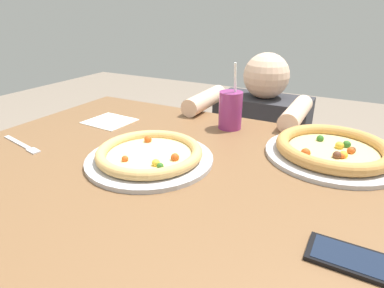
{
  "coord_description": "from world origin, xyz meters",
  "views": [
    {
      "loc": [
        0.43,
        -0.65,
        1.14
      ],
      "look_at": [
        0.03,
        0.09,
        0.78
      ],
      "focal_mm": 30.01,
      "sensor_mm": 36.0,
      "label": 1
    }
  ],
  "objects_px": {
    "pizza_far": "(333,150)",
    "fork": "(22,145)",
    "pizza_near": "(150,155)",
    "cell_phone": "(355,260)",
    "drink_cup_colored": "(230,110)",
    "diner_seated": "(258,166)"
  },
  "relations": [
    {
      "from": "pizza_far",
      "to": "cell_phone",
      "type": "bearing_deg",
      "value": -78.91
    },
    {
      "from": "pizza_far",
      "to": "diner_seated",
      "type": "xyz_separation_m",
      "value": [
        -0.34,
        0.48,
        -0.35
      ]
    },
    {
      "from": "pizza_far",
      "to": "fork",
      "type": "bearing_deg",
      "value": -156.83
    },
    {
      "from": "cell_phone",
      "to": "pizza_near",
      "type": "bearing_deg",
      "value": 163.56
    },
    {
      "from": "drink_cup_colored",
      "to": "diner_seated",
      "type": "relative_size",
      "value": 0.24
    },
    {
      "from": "pizza_far",
      "to": "diner_seated",
      "type": "relative_size",
      "value": 0.38
    },
    {
      "from": "drink_cup_colored",
      "to": "diner_seated",
      "type": "height_order",
      "value": "drink_cup_colored"
    },
    {
      "from": "pizza_near",
      "to": "fork",
      "type": "height_order",
      "value": "pizza_near"
    },
    {
      "from": "pizza_far",
      "to": "drink_cup_colored",
      "type": "height_order",
      "value": "drink_cup_colored"
    },
    {
      "from": "pizza_near",
      "to": "drink_cup_colored",
      "type": "distance_m",
      "value": 0.36
    },
    {
      "from": "pizza_near",
      "to": "fork",
      "type": "xyz_separation_m",
      "value": [
        -0.4,
        -0.1,
        -0.02
      ]
    },
    {
      "from": "pizza_near",
      "to": "cell_phone",
      "type": "height_order",
      "value": "pizza_near"
    },
    {
      "from": "drink_cup_colored",
      "to": "cell_phone",
      "type": "height_order",
      "value": "drink_cup_colored"
    },
    {
      "from": "fork",
      "to": "pizza_far",
      "type": "bearing_deg",
      "value": 23.17
    },
    {
      "from": "pizza_far",
      "to": "drink_cup_colored",
      "type": "bearing_deg",
      "value": 166.17
    },
    {
      "from": "fork",
      "to": "drink_cup_colored",
      "type": "bearing_deg",
      "value": 41.73
    },
    {
      "from": "pizza_near",
      "to": "cell_phone",
      "type": "relative_size",
      "value": 2.29
    },
    {
      "from": "fork",
      "to": "diner_seated",
      "type": "bearing_deg",
      "value": 59.12
    },
    {
      "from": "pizza_near",
      "to": "diner_seated",
      "type": "height_order",
      "value": "diner_seated"
    },
    {
      "from": "pizza_near",
      "to": "drink_cup_colored",
      "type": "height_order",
      "value": "drink_cup_colored"
    },
    {
      "from": "drink_cup_colored",
      "to": "cell_phone",
      "type": "distance_m",
      "value": 0.66
    },
    {
      "from": "fork",
      "to": "cell_phone",
      "type": "height_order",
      "value": "cell_phone"
    }
  ]
}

